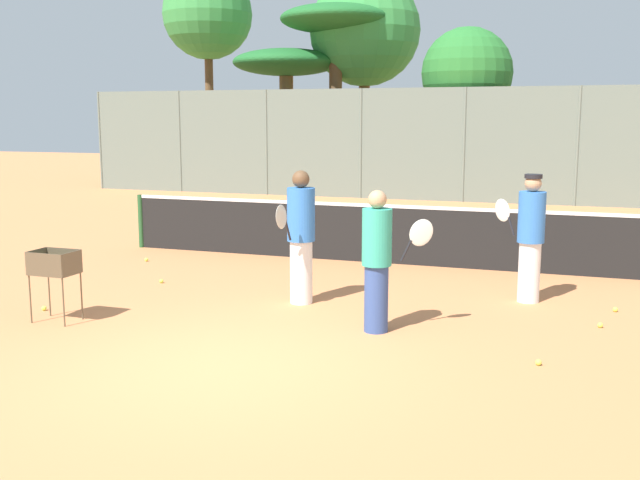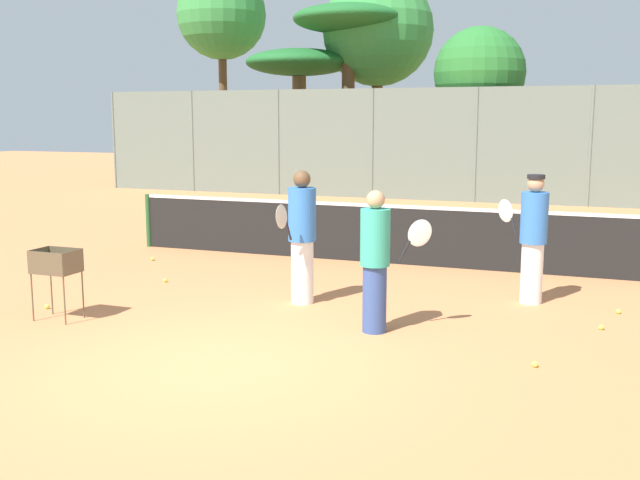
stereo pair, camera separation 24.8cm
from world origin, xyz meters
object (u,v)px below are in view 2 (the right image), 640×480
at_px(player_yellow_shirt, 302,236).
at_px(ball_cart, 56,267).
at_px(tennis_net, 378,232).
at_px(player_red_cap, 533,237).
at_px(player_white_outfit, 376,260).

distance_m(player_yellow_shirt, ball_cart, 3.28).
height_order(tennis_net, ball_cart, tennis_net).
xyz_separation_m(player_red_cap, player_yellow_shirt, (-3.03, -1.16, 0.02)).
bearing_deg(player_red_cap, player_yellow_shirt, 58.50).
distance_m(player_white_outfit, player_yellow_shirt, 1.73).
distance_m(player_white_outfit, player_red_cap, 2.73).
height_order(player_red_cap, ball_cart, player_red_cap).
xyz_separation_m(player_red_cap, ball_cart, (-5.66, -3.10, -0.25)).
bearing_deg(player_red_cap, tennis_net, 1.55).
bearing_deg(player_white_outfit, player_red_cap, 28.61).
bearing_deg(tennis_net, player_white_outfit, -73.91).
bearing_deg(ball_cart, player_yellow_shirt, 36.27).
distance_m(tennis_net, player_red_cap, 3.57).
relative_size(player_white_outfit, player_red_cap, 0.96).
distance_m(player_red_cap, ball_cart, 6.46).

